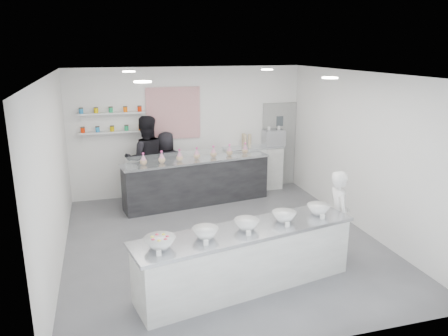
{
  "coord_description": "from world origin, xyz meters",
  "views": [
    {
      "loc": [
        -1.97,
        -7.01,
        3.43
      ],
      "look_at": [
        0.13,
        0.4,
        1.29
      ],
      "focal_mm": 35.0,
      "sensor_mm": 36.0,
      "label": 1
    }
  ],
  "objects_px": {
    "espresso_machine": "(274,138)",
    "espresso_ledge": "(253,168)",
    "staff_right": "(167,166)",
    "woman_prep": "(339,215)",
    "prep_counter": "(246,258)",
    "staff_left": "(146,159)",
    "back_bar": "(197,182)"
  },
  "relations": [
    {
      "from": "prep_counter",
      "to": "back_bar",
      "type": "xyz_separation_m",
      "value": [
        0.09,
        3.68,
        0.06
      ]
    },
    {
      "from": "staff_right",
      "to": "back_bar",
      "type": "bearing_deg",
      "value": 146.85
    },
    {
      "from": "prep_counter",
      "to": "back_bar",
      "type": "height_order",
      "value": "back_bar"
    },
    {
      "from": "espresso_machine",
      "to": "espresso_ledge",
      "type": "bearing_deg",
      "value": 180.0
    },
    {
      "from": "back_bar",
      "to": "espresso_machine",
      "type": "distance_m",
      "value": 2.3
    },
    {
      "from": "prep_counter",
      "to": "staff_left",
      "type": "xyz_separation_m",
      "value": [
        -0.97,
        4.14,
        0.53
      ]
    },
    {
      "from": "prep_counter",
      "to": "staff_left",
      "type": "relative_size",
      "value": 1.69
    },
    {
      "from": "woman_prep",
      "to": "staff_left",
      "type": "height_order",
      "value": "staff_left"
    },
    {
      "from": "espresso_machine",
      "to": "woman_prep",
      "type": "bearing_deg",
      "value": -96.0
    },
    {
      "from": "back_bar",
      "to": "espresso_machine",
      "type": "height_order",
      "value": "espresso_machine"
    },
    {
      "from": "espresso_machine",
      "to": "staff_right",
      "type": "xyz_separation_m",
      "value": [
        -2.68,
        -0.18,
        -0.47
      ]
    },
    {
      "from": "espresso_ledge",
      "to": "espresso_machine",
      "type": "height_order",
      "value": "espresso_machine"
    },
    {
      "from": "espresso_ledge",
      "to": "staff_right",
      "type": "distance_m",
      "value": 2.18
    },
    {
      "from": "staff_left",
      "to": "staff_right",
      "type": "xyz_separation_m",
      "value": [
        0.45,
        0.0,
        -0.19
      ]
    },
    {
      "from": "prep_counter",
      "to": "back_bar",
      "type": "distance_m",
      "value": 3.69
    },
    {
      "from": "staff_left",
      "to": "back_bar",
      "type": "bearing_deg",
      "value": 158.36
    },
    {
      "from": "prep_counter",
      "to": "staff_left",
      "type": "height_order",
      "value": "staff_left"
    },
    {
      "from": "back_bar",
      "to": "espresso_ledge",
      "type": "relative_size",
      "value": 2.29
    },
    {
      "from": "back_bar",
      "to": "staff_right",
      "type": "distance_m",
      "value": 0.81
    },
    {
      "from": "espresso_ledge",
      "to": "espresso_machine",
      "type": "relative_size",
      "value": 2.89
    },
    {
      "from": "woman_prep",
      "to": "staff_right",
      "type": "bearing_deg",
      "value": 42.1
    },
    {
      "from": "back_bar",
      "to": "staff_right",
      "type": "xyz_separation_m",
      "value": [
        -0.61,
        0.46,
        0.28
      ]
    },
    {
      "from": "prep_counter",
      "to": "woman_prep",
      "type": "bearing_deg",
      "value": 3.18
    },
    {
      "from": "back_bar",
      "to": "espresso_machine",
      "type": "xyz_separation_m",
      "value": [
        2.08,
        0.64,
        0.76
      ]
    },
    {
      "from": "espresso_ledge",
      "to": "woman_prep",
      "type": "height_order",
      "value": "woman_prep"
    },
    {
      "from": "espresso_machine",
      "to": "staff_right",
      "type": "distance_m",
      "value": 2.73
    },
    {
      "from": "prep_counter",
      "to": "espresso_ledge",
      "type": "distance_m",
      "value": 4.62
    },
    {
      "from": "prep_counter",
      "to": "espresso_machine",
      "type": "distance_m",
      "value": 4.9
    },
    {
      "from": "prep_counter",
      "to": "staff_right",
      "type": "height_order",
      "value": "staff_right"
    },
    {
      "from": "staff_right",
      "to": "staff_left",
      "type": "bearing_deg",
      "value": 4.04
    },
    {
      "from": "prep_counter",
      "to": "espresso_machine",
      "type": "xyz_separation_m",
      "value": [
        2.17,
        4.32,
        0.81
      ]
    },
    {
      "from": "staff_left",
      "to": "espresso_ledge",
      "type": "bearing_deg",
      "value": -174.23
    }
  ]
}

